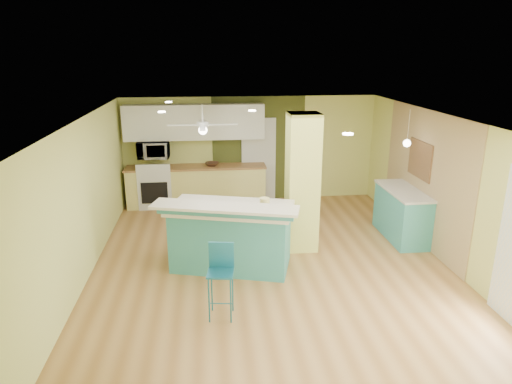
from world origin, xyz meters
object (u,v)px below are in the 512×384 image
Objects in this scene: bar_stool at (221,268)px; canister at (265,203)px; side_counter at (402,214)px; fruit_bowl at (212,164)px; peninsula at (231,235)px.

canister is at bearing 68.66° from bar_stool.
side_counter is 4.67× the size of fruit_bowl.
peninsula is 1.49m from bar_stool.
peninsula is at bearing 89.73° from bar_stool.
peninsula reaches higher than side_counter.
peninsula is 1.58× the size of side_counter.
side_counter is at bearing 41.46° from bar_stool.
bar_stool is 4.81m from fruit_bowl.
canister is (-2.83, -1.01, 0.66)m from side_counter.
peninsula is 3.36m from fruit_bowl.
side_counter is 8.81× the size of canister.
canister is at bearing -76.96° from fruit_bowl.
canister reaches higher than bar_stool.
canister is at bearing 3.58° from peninsula.
peninsula reaches higher than fruit_bowl.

